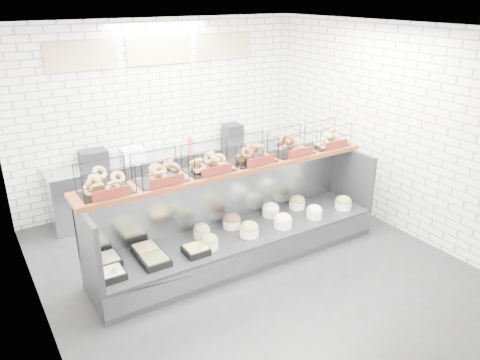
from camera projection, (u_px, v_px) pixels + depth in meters
ground at (252, 268)px, 6.14m from camera, size 5.50×5.50×0.00m
room_shell at (228, 104)px, 5.84m from camera, size 5.02×5.51×3.01m
display_case at (238, 235)px, 6.29m from camera, size 4.00×0.90×1.20m
bagel_shelf at (231, 157)px, 6.03m from camera, size 4.10×0.50×0.40m
prep_counter at (173, 177)px, 7.87m from camera, size 4.00×0.60×1.20m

